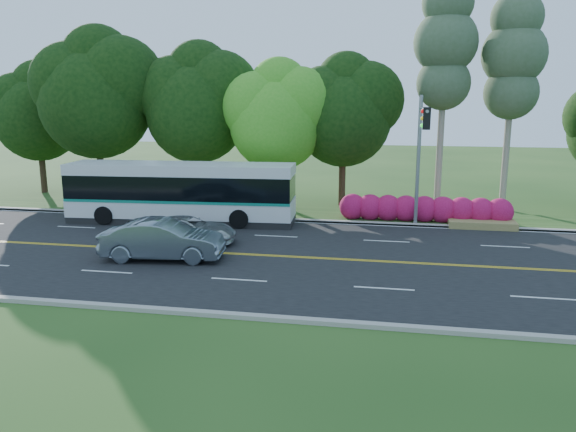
% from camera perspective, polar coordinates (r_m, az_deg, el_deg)
% --- Properties ---
extents(ground, '(120.00, 120.00, 0.00)m').
position_cam_1_polar(ground, '(24.90, -1.74, -4.08)').
color(ground, '#214517').
rests_on(ground, ground).
extents(road, '(60.00, 14.00, 0.02)m').
position_cam_1_polar(road, '(24.90, -1.74, -4.06)').
color(road, black).
rests_on(road, ground).
extents(curb_north, '(60.00, 0.30, 0.15)m').
position_cam_1_polar(curb_north, '(31.69, 0.99, -0.42)').
color(curb_north, '#A39E93').
rests_on(curb_north, ground).
extents(curb_south, '(60.00, 0.30, 0.15)m').
position_cam_1_polar(curb_south, '(18.33, -6.55, -9.93)').
color(curb_south, '#A39E93').
rests_on(curb_south, ground).
extents(grass_verge, '(60.00, 4.00, 0.10)m').
position_cam_1_polar(grass_verge, '(33.48, 1.51, 0.21)').
color(grass_verge, '#214517').
rests_on(grass_verge, ground).
extents(lane_markings, '(57.60, 13.82, 0.00)m').
position_cam_1_polar(lane_markings, '(24.92, -1.96, -4.02)').
color(lane_markings, gold).
rests_on(lane_markings, road).
extents(tree_row, '(44.70, 9.10, 13.84)m').
position_cam_1_polar(tree_row, '(36.96, -5.73, 11.69)').
color(tree_row, '#332416').
rests_on(tree_row, ground).
extents(bougainvillea_hedge, '(9.50, 2.25, 1.50)m').
position_cam_1_polar(bougainvillea_hedge, '(32.20, 14.01, 0.58)').
color(bougainvillea_hedge, '#A40D3E').
rests_on(bougainvillea_hedge, ground).
extents(traffic_signal, '(0.42, 6.10, 7.00)m').
position_cam_1_polar(traffic_signal, '(28.90, 13.34, 7.27)').
color(traffic_signal, gray).
rests_on(traffic_signal, ground).
extents(transit_bus, '(12.69, 3.49, 3.28)m').
position_cam_1_polar(transit_bus, '(31.79, -10.81, 2.29)').
color(transit_bus, silver).
rests_on(transit_bus, road).
extents(sedan, '(5.39, 2.40, 1.72)m').
position_cam_1_polar(sedan, '(24.71, -12.61, -2.39)').
color(sedan, slate).
rests_on(sedan, road).
extents(suv, '(4.77, 2.45, 1.29)m').
position_cam_1_polar(suv, '(27.18, -10.16, -1.44)').
color(suv, silver).
rests_on(suv, road).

